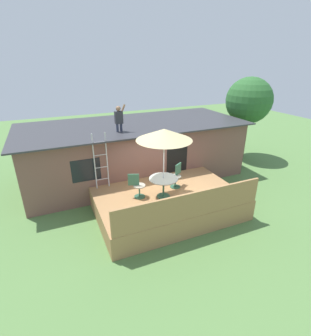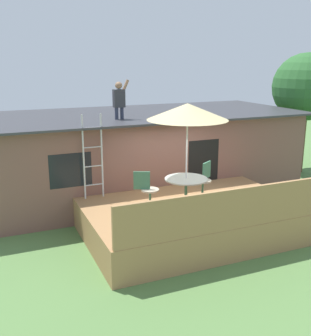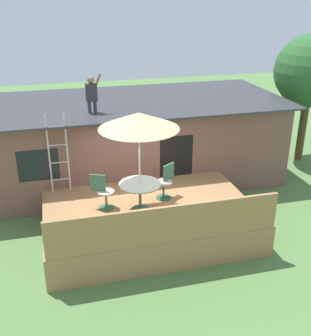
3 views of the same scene
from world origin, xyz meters
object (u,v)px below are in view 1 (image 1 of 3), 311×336
Objects in this scene: step_ladder at (101,161)px; patio_chair_left at (137,186)px; person_figure at (119,117)px; patio_chair_right at (176,176)px; patio_table at (164,182)px; patio_umbrella at (164,135)px; backyard_tree at (249,101)px.

step_ladder is 1.73m from patio_chair_left.
person_figure is 3.34m from patio_chair_right.
patio_chair_left is at bearing -27.30° from patio_chair_right.
patio_table is 1.13× the size of patio_chair_left.
patio_chair_right is (0.81, 0.53, -1.89)m from patio_umbrella.
patio_table is at bearing -40.89° from step_ladder.
person_figure is (-0.77, 2.69, 0.12)m from patio_umbrella.
patio_umbrella is at bearing -151.60° from backyard_tree.
step_ladder reaches higher than patio_table.
person_figure reaches higher than step_ladder.
patio_chair_left is at bearing 158.09° from patio_table.
patio_umbrella is 2.29× the size of person_figure.
step_ladder is (-1.86, 1.61, 0.51)m from patio_table.
backyard_tree is (7.76, 1.09, 0.02)m from person_figure.
patio_umbrella is 1.15× the size of step_ladder.
step_ladder is at bearing 139.11° from patio_umbrella.
patio_umbrella is (0.00, 0.00, 1.76)m from patio_table.
patio_umbrella reaches higher than patio_table.
patio_chair_right is at bearing 33.49° from patio_umbrella.
patio_table is 0.23× the size of backyard_tree.
backyard_tree is at bearing 28.40° from patio_table.
backyard_tree reaches higher than step_ladder.
patio_chair_right is 7.27m from backyard_tree.
patio_umbrella is 0.55× the size of backyard_tree.
patio_table is at bearing -90.00° from patio_umbrella.
step_ladder is 2.95m from patio_chair_right.
patio_umbrella is 2.76m from step_ladder.
backyard_tree is (7.86, 3.43, 2.03)m from patio_chair_left.
person_figure is 3.08m from patio_chair_left.
person_figure reaches higher than patio_umbrella.
patio_umbrella is 7.95m from backyard_tree.
patio_table is 0.98m from patio_chair_right.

